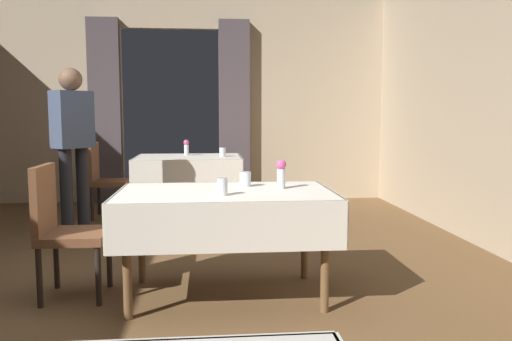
# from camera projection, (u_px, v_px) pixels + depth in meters

# --- Properties ---
(ground) EXTENTS (10.08, 10.08, 0.00)m
(ground) POSITION_uv_depth(u_px,v_px,m) (130.00, 303.00, 3.48)
(ground) COLOR brown
(wall_back) EXTENTS (6.40, 0.27, 3.00)m
(wall_back) POSITION_uv_depth(u_px,v_px,m) (171.00, 97.00, 7.45)
(wall_back) COLOR tan
(wall_back) RESTS_ON ground
(dining_table_mid) EXTENTS (1.48, 0.93, 0.75)m
(dining_table_mid) POSITION_uv_depth(u_px,v_px,m) (226.00, 205.00, 3.53)
(dining_table_mid) COLOR brown
(dining_table_mid) RESTS_ON ground
(dining_table_far) EXTENTS (1.32, 1.02, 0.75)m
(dining_table_far) POSITION_uv_depth(u_px,v_px,m) (189.00, 164.00, 6.41)
(dining_table_far) COLOR brown
(dining_table_far) RESTS_ON ground
(chair_mid_left) EXTENTS (0.44, 0.44, 0.93)m
(chair_mid_left) POSITION_uv_depth(u_px,v_px,m) (62.00, 225.00, 3.53)
(chair_mid_left) COLOR black
(chair_mid_left) RESTS_ON ground
(chair_far_left) EXTENTS (0.44, 0.44, 0.93)m
(chair_far_left) POSITION_uv_depth(u_px,v_px,m) (104.00, 176.00, 6.31)
(chair_far_left) COLOR black
(chair_far_left) RESTS_ON ground
(flower_vase_mid) EXTENTS (0.07, 0.07, 0.21)m
(flower_vase_mid) POSITION_uv_depth(u_px,v_px,m) (281.00, 173.00, 3.62)
(flower_vase_mid) COLOR silver
(flower_vase_mid) RESTS_ON dining_table_mid
(glass_mid_b) EXTENTS (0.07, 0.07, 0.11)m
(glass_mid_b) POSITION_uv_depth(u_px,v_px,m) (222.00, 187.00, 3.32)
(glass_mid_b) COLOR silver
(glass_mid_b) RESTS_ON dining_table_mid
(glass_mid_c) EXTENTS (0.08, 0.08, 0.11)m
(glass_mid_c) POSITION_uv_depth(u_px,v_px,m) (245.00, 179.00, 3.73)
(glass_mid_c) COLOR silver
(glass_mid_c) RESTS_ON dining_table_mid
(flower_vase_far) EXTENTS (0.07, 0.07, 0.20)m
(flower_vase_far) POSITION_uv_depth(u_px,v_px,m) (186.00, 147.00, 6.59)
(flower_vase_far) COLOR silver
(flower_vase_far) RESTS_ON dining_table_far
(glass_far_b) EXTENTS (0.08, 0.08, 0.11)m
(glass_far_b) POSITION_uv_depth(u_px,v_px,m) (222.00, 152.00, 6.35)
(glass_far_b) COLOR silver
(glass_far_b) RESTS_ON dining_table_far
(person_waiter_by_doorway) EXTENTS (0.41, 0.41, 1.72)m
(person_waiter_by_doorway) POSITION_uv_depth(u_px,v_px,m) (73.00, 140.00, 4.97)
(person_waiter_by_doorway) COLOR black
(person_waiter_by_doorway) RESTS_ON ground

